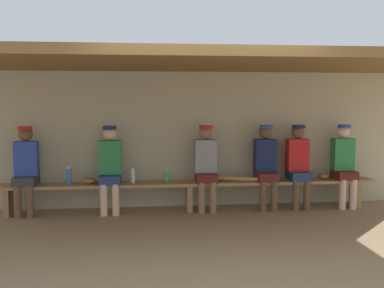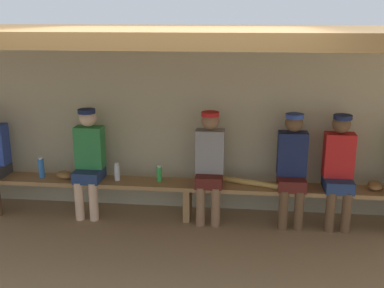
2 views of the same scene
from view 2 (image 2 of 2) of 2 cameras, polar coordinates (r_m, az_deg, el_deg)
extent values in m
plane|color=#937754|center=(4.47, -3.06, -17.33)|extent=(24.00, 24.00, 0.00)
cube|color=#B7AD8C|center=(5.89, -0.06, 2.53)|extent=(8.00, 0.20, 2.20)
cube|color=brown|center=(4.45, -1.99, 13.41)|extent=(8.00, 2.80, 0.12)
cube|color=#9E7547|center=(5.65, -0.57, -5.08)|extent=(6.00, 0.36, 0.05)
cube|color=#9E7547|center=(5.74, -0.56, -7.23)|extent=(0.08, 0.29, 0.41)
cube|color=#591E19|center=(5.59, 12.12, -4.63)|extent=(0.32, 0.40, 0.14)
cylinder|color=brown|center=(5.54, 11.17, -7.99)|extent=(0.11, 0.11, 0.48)
cylinder|color=brown|center=(5.56, 13.04, -8.02)|extent=(0.11, 0.11, 0.48)
cube|color=#19234C|center=(5.57, 12.23, -1.15)|extent=(0.34, 0.20, 0.52)
sphere|color=brown|center=(5.48, 12.45, 2.56)|extent=(0.21, 0.21, 0.21)
cylinder|color=#2D47A5|center=(5.42, 12.55, 3.39)|extent=(0.21, 0.21, 0.05)
cube|color=#591E19|center=(5.58, 2.14, -4.35)|extent=(0.32, 0.40, 0.14)
cylinder|color=#8C6647|center=(5.54, 1.05, -7.69)|extent=(0.11, 0.11, 0.48)
cylinder|color=#8C6647|center=(5.53, 2.93, -7.77)|extent=(0.11, 0.11, 0.48)
cube|color=gray|center=(5.55, 2.24, -0.86)|extent=(0.34, 0.20, 0.52)
sphere|color=#8C6647|center=(5.46, 2.28, 2.87)|extent=(0.21, 0.21, 0.21)
cylinder|color=red|center=(5.40, 2.26, 3.71)|extent=(0.21, 0.21, 0.05)
cube|color=navy|center=(5.68, 17.51, -4.72)|extent=(0.32, 0.40, 0.14)
cylinder|color=brown|center=(5.62, 16.66, -8.05)|extent=(0.11, 0.11, 0.48)
cylinder|color=brown|center=(5.65, 18.47, -8.05)|extent=(0.11, 0.11, 0.48)
cube|color=red|center=(5.65, 17.63, -1.30)|extent=(0.34, 0.20, 0.52)
sphere|color=brown|center=(5.56, 17.94, 2.36)|extent=(0.21, 0.21, 0.21)
cylinder|color=#19234C|center=(5.50, 18.09, 3.18)|extent=(0.21, 0.21, 0.05)
cube|color=navy|center=(5.87, -12.54, -3.70)|extent=(0.32, 0.40, 0.14)
cylinder|color=beige|center=(5.86, -13.72, -6.84)|extent=(0.11, 0.11, 0.48)
cylinder|color=beige|center=(5.80, -12.03, -6.96)|extent=(0.11, 0.11, 0.48)
cube|color=#2D8442|center=(5.84, -12.48, -0.38)|extent=(0.34, 0.20, 0.52)
sphere|color=beige|center=(5.75, -12.70, 3.16)|extent=(0.21, 0.21, 0.21)
cylinder|color=#19234C|center=(5.70, -12.88, 3.96)|extent=(0.21, 0.21, 0.05)
cylinder|color=green|center=(5.70, -4.06, -3.72)|extent=(0.07, 0.07, 0.18)
cylinder|color=white|center=(5.66, -4.08, -2.74)|extent=(0.05, 0.05, 0.02)
cylinder|color=silver|center=(5.78, -9.23, -3.49)|extent=(0.07, 0.07, 0.20)
cylinder|color=white|center=(5.75, -9.28, -2.43)|extent=(0.05, 0.05, 0.02)
cylinder|color=blue|center=(6.10, -18.07, -2.86)|extent=(0.07, 0.07, 0.24)
cylinder|color=white|center=(6.06, -18.17, -1.66)|extent=(0.05, 0.05, 0.02)
ellipsoid|color=olive|center=(5.84, 21.62, -4.80)|extent=(0.23, 0.28, 0.09)
ellipsoid|color=olive|center=(6.01, -15.37, -3.68)|extent=(0.28, 0.23, 0.09)
cylinder|color=tan|center=(5.60, 7.73, -4.81)|extent=(0.88, 0.33, 0.07)
camera|label=1|loc=(2.27, -130.32, -28.20)|focal=42.09mm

